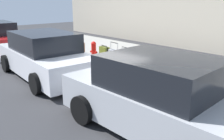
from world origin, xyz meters
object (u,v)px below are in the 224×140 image
object	(u,v)px
suitcase_red_5	(137,65)
parked_car_white_1	(45,56)
suitcase_silver_7	(114,58)
suitcase_maroon_6	(126,62)
parked_car_silver_0	(159,97)
suitcase_olive_8	(104,55)
suitcase_silver_0	(206,82)
bollard_post	(83,51)
suitcase_navy_2	(172,71)
suitcase_teal_3	(158,68)
suitcase_black_4	(145,69)
fire_hydrant	(94,50)
suitcase_olive_1	(188,76)

from	to	relation	value
suitcase_red_5	parked_car_white_1	world-z (taller)	parked_car_white_1
suitcase_red_5	suitcase_silver_7	size ratio (longest dim) A/B	0.80
suitcase_maroon_6	parked_car_silver_0	world-z (taller)	parked_car_silver_0
suitcase_olive_8	suitcase_silver_0	bearing A→B (deg)	-179.42
parked_car_silver_0	bollard_post	bearing A→B (deg)	-20.80
suitcase_navy_2	bollard_post	distance (m)	4.45
suitcase_navy_2	suitcase_teal_3	size ratio (longest dim) A/B	0.78
parked_car_silver_0	suitcase_maroon_6	bearing A→B (deg)	-35.36
suitcase_navy_2	suitcase_red_5	bearing A→B (deg)	-0.89
suitcase_black_4	suitcase_silver_7	size ratio (longest dim) A/B	0.85
suitcase_silver_0	suitcase_black_4	xyz separation A→B (m)	(2.13, 0.04, -0.07)
suitcase_silver_7	suitcase_teal_3	bearing A→B (deg)	-178.05
suitcase_teal_3	parked_car_white_1	xyz separation A→B (m)	(3.07, 2.39, 0.24)
suitcase_silver_7	bollard_post	world-z (taller)	suitcase_silver_7
suitcase_silver_0	suitcase_olive_8	world-z (taller)	suitcase_olive_8
suitcase_maroon_6	parked_car_white_1	world-z (taller)	parked_car_white_1
suitcase_silver_7	suitcase_silver_0	bearing A→B (deg)	-179.68
bollard_post	suitcase_navy_2	bearing A→B (deg)	-177.78
suitcase_black_4	suitcase_navy_2	bearing A→B (deg)	-176.23
suitcase_red_5	suitcase_maroon_6	size ratio (longest dim) A/B	0.90
suitcase_silver_0	fire_hydrant	distance (m)	5.03
suitcase_red_5	parked_car_white_1	xyz separation A→B (m)	(2.14, 2.39, 0.33)
suitcase_silver_0	fire_hydrant	world-z (taller)	fire_hydrant
bollard_post	suitcase_silver_0	bearing A→B (deg)	-178.53
parked_car_silver_0	parked_car_white_1	world-z (taller)	parked_car_silver_0
suitcase_olive_1	suitcase_silver_7	distance (m)	3.14
bollard_post	parked_car_white_1	distance (m)	2.37
suitcase_olive_8	suitcase_red_5	bearing A→B (deg)	-176.75
suitcase_olive_1	suitcase_silver_7	world-z (taller)	suitcase_silver_7
suitcase_teal_3	suitcase_olive_8	xyz separation A→B (m)	(2.61, 0.09, -0.00)
suitcase_maroon_6	bollard_post	size ratio (longest dim) A/B	1.20
suitcase_navy_2	parked_car_white_1	distance (m)	4.31
parked_car_white_1	suitcase_olive_8	bearing A→B (deg)	-101.28
suitcase_black_4	bollard_post	xyz separation A→B (m)	(3.45, 0.11, 0.09)
suitcase_maroon_6	suitcase_silver_0	bearing A→B (deg)	179.49
suitcase_olive_8	parked_car_white_1	distance (m)	2.36
suitcase_olive_1	suitcase_black_4	bearing A→B (deg)	3.28
suitcase_silver_7	suitcase_red_5	bearing A→B (deg)	-176.31
fire_hydrant	parked_car_white_1	distance (m)	2.37
suitcase_maroon_6	bollard_post	xyz separation A→B (m)	(2.45, 0.17, 0.07)
suitcase_olive_1	suitcase_black_4	distance (m)	1.56
suitcase_navy_2	suitcase_teal_3	xyz separation A→B (m)	(0.52, -0.02, -0.02)
suitcase_silver_7	suitcase_maroon_6	bearing A→B (deg)	-175.26
suitcase_teal_3	suitcase_black_4	xyz separation A→B (m)	(0.47, 0.09, -0.10)
suitcase_maroon_6	fire_hydrant	world-z (taller)	suitcase_maroon_6
suitcase_silver_7	bollard_post	distance (m)	1.87
suitcase_teal_3	parked_car_silver_0	size ratio (longest dim) A/B	0.24
suitcase_maroon_6	suitcase_silver_7	bearing A→B (deg)	4.74
suitcase_olive_8	parked_car_white_1	world-z (taller)	parked_car_white_1
suitcase_maroon_6	fire_hydrant	size ratio (longest dim) A/B	1.03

